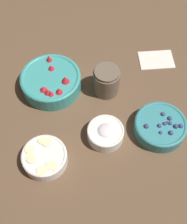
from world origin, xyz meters
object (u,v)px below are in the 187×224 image
at_px(bowl_bananas, 45,157).
at_px(bowl_cream, 106,133).
at_px(bowl_blueberries, 160,126).
at_px(jar_chocolate, 106,81).
at_px(bowl_strawberries, 51,81).

xyz_separation_m(bowl_bananas, bowl_cream, (-0.21, -0.02, 0.00)).
relative_size(bowl_blueberries, bowl_cream, 1.43).
distance_m(bowl_cream, jar_chocolate, 0.19).
xyz_separation_m(bowl_bananas, jar_chocolate, (-0.27, -0.20, 0.02)).
bearing_deg(bowl_bananas, bowl_cream, -175.05).
height_order(bowl_blueberries, jar_chocolate, jar_chocolate).
height_order(bowl_bananas, bowl_cream, bowl_cream).
xyz_separation_m(bowl_strawberries, jar_chocolate, (-0.18, 0.07, 0.01)).
bearing_deg(bowl_strawberries, bowl_blueberries, 134.99).
xyz_separation_m(bowl_blueberries, bowl_cream, (0.18, -0.04, -0.00)).
distance_m(bowl_blueberries, bowl_bananas, 0.38).
bearing_deg(bowl_blueberries, bowl_strawberries, -45.01).
relative_size(bowl_strawberries, bowl_cream, 1.80).
distance_m(bowl_strawberries, jar_chocolate, 0.19).
bearing_deg(bowl_cream, jar_chocolate, -110.96).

